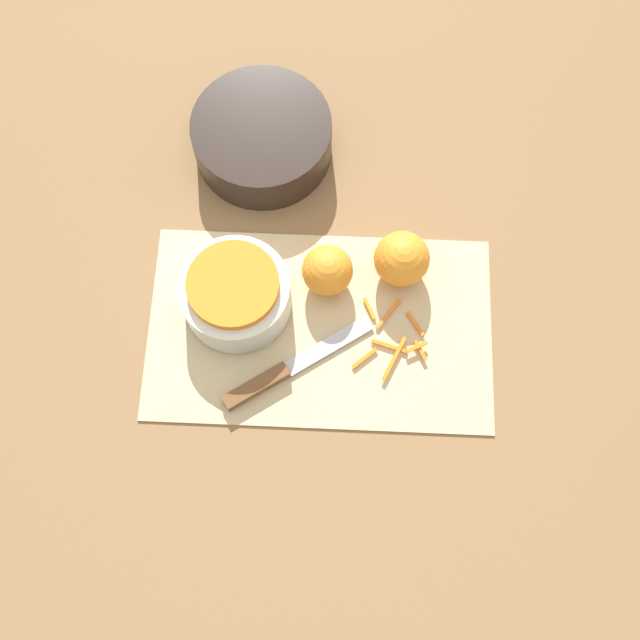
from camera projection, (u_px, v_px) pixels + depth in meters
ground_plane at (320, 328)px, 1.04m from camera, size 4.00×4.00×0.00m
cutting_board at (320, 328)px, 1.04m from camera, size 0.48×0.28×0.01m
bowl_speckled at (235, 293)px, 1.01m from camera, size 0.15×0.15×0.08m
bowl_dark at (262, 138)px, 1.10m from camera, size 0.20×0.20×0.07m
knife at (273, 377)px, 1.01m from camera, size 0.20×0.14×0.02m
orange_left at (327, 270)px, 1.03m from camera, size 0.07×0.07×0.07m
orange_right at (402, 259)px, 1.03m from camera, size 0.08×0.08×0.08m
peel_pile at (393, 339)px, 1.03m from camera, size 0.10×0.12×0.01m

